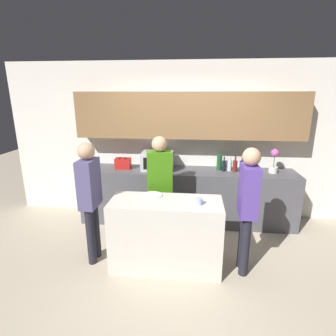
# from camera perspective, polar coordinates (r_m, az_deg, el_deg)

# --- Properties ---
(ground_plane) EXTENTS (14.00, 14.00, 0.00)m
(ground_plane) POSITION_cam_1_polar(r_m,az_deg,el_deg) (3.57, 3.15, -21.45)
(ground_plane) COLOR #BCAD93
(back_wall) EXTENTS (6.40, 0.40, 2.70)m
(back_wall) POSITION_cam_1_polar(r_m,az_deg,el_deg) (4.55, 4.46, 7.87)
(back_wall) COLOR silver
(back_wall) RESTS_ON ground_plane
(back_counter) EXTENTS (3.60, 0.62, 0.92)m
(back_counter) POSITION_cam_1_polar(r_m,az_deg,el_deg) (4.56, 4.09, -6.10)
(back_counter) COLOR #4C4C51
(back_counter) RESTS_ON ground_plane
(kitchen_island) EXTENTS (1.38, 0.56, 0.90)m
(kitchen_island) POSITION_cam_1_polar(r_m,az_deg,el_deg) (3.43, -0.44, -14.14)
(kitchen_island) COLOR beige
(kitchen_island) RESTS_ON ground_plane
(microwave) EXTENTS (0.52, 0.39, 0.30)m
(microwave) POSITION_cam_1_polar(r_m,az_deg,el_deg) (4.42, -2.31, 1.57)
(microwave) COLOR #B7BABC
(microwave) RESTS_ON back_counter
(toaster) EXTENTS (0.26, 0.16, 0.18)m
(toaster) POSITION_cam_1_polar(r_m,az_deg,el_deg) (4.56, -9.76, 1.01)
(toaster) COLOR #B21E19
(toaster) RESTS_ON back_counter
(potted_plant) EXTENTS (0.14, 0.14, 0.40)m
(potted_plant) POSITION_cam_1_polar(r_m,az_deg,el_deg) (4.56, 22.10, 1.45)
(potted_plant) COLOR silver
(potted_plant) RESTS_ON back_counter
(bottle_0) EXTENTS (0.09, 0.09, 0.32)m
(bottle_0) POSITION_cam_1_polar(r_m,az_deg,el_deg) (4.49, 11.12, 1.16)
(bottle_0) COLOR #194723
(bottle_0) RESTS_ON back_counter
(bottle_1) EXTENTS (0.06, 0.06, 0.24)m
(bottle_1) POSITION_cam_1_polar(r_m,az_deg,el_deg) (4.43, 12.07, 0.49)
(bottle_1) COLOR black
(bottle_1) RESTS_ON back_counter
(bottle_2) EXTENTS (0.08, 0.08, 0.24)m
(bottle_2) POSITION_cam_1_polar(r_m,az_deg,el_deg) (4.48, 13.25, 0.56)
(bottle_2) COLOR silver
(bottle_2) RESTS_ON back_counter
(bottle_3) EXTENTS (0.07, 0.07, 0.25)m
(bottle_3) POSITION_cam_1_polar(r_m,az_deg,el_deg) (4.45, 14.37, 0.46)
(bottle_3) COLOR maroon
(bottle_3) RESTS_ON back_counter
(bottle_4) EXTENTS (0.08, 0.08, 0.28)m
(bottle_4) POSITION_cam_1_polar(r_m,az_deg,el_deg) (4.37, 15.79, 0.24)
(bottle_4) COLOR black
(bottle_4) RESTS_ON back_counter
(bottle_5) EXTENTS (0.09, 0.09, 0.33)m
(bottle_5) POSITION_cam_1_polar(r_m,az_deg,el_deg) (4.53, 16.34, 0.96)
(bottle_5) COLOR #194723
(bottle_5) RESTS_ON back_counter
(bottle_6) EXTENTS (0.07, 0.07, 0.26)m
(bottle_6) POSITION_cam_1_polar(r_m,az_deg,el_deg) (4.57, 17.33, 0.66)
(bottle_6) COLOR black
(bottle_6) RESTS_ON back_counter
(plate_on_island) EXTENTS (0.26, 0.26, 0.01)m
(plate_on_island) POSITION_cam_1_polar(r_m,az_deg,el_deg) (3.39, -3.45, -5.94)
(plate_on_island) COLOR white
(plate_on_island) RESTS_ON kitchen_island
(cup_0) EXTENTS (0.08, 0.08, 0.08)m
(cup_0) POSITION_cam_1_polar(r_m,az_deg,el_deg) (3.14, 6.85, -7.25)
(cup_0) COLOR #97A2D1
(cup_0) RESTS_ON kitchen_island
(person_left) EXTENTS (0.21, 0.34, 1.59)m
(person_left) POSITION_cam_1_polar(r_m,az_deg,el_deg) (3.25, 16.94, -7.04)
(person_left) COLOR black
(person_left) RESTS_ON ground_plane
(person_center) EXTENTS (0.38, 0.27, 1.61)m
(person_center) POSITION_cam_1_polar(r_m,az_deg,el_deg) (3.73, -1.82, -3.10)
(person_center) COLOR black
(person_center) RESTS_ON ground_plane
(person_right) EXTENTS (0.21, 0.34, 1.60)m
(person_right) POSITION_cam_1_polar(r_m,az_deg,el_deg) (3.47, -16.66, -5.39)
(person_right) COLOR black
(person_right) RESTS_ON ground_plane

